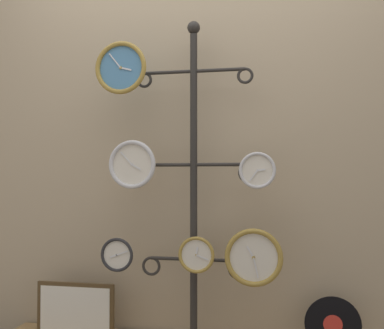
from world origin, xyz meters
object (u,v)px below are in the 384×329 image
clock_middle_right (257,170)px  clock_bottom_left (117,255)px  clock_top_left (121,68)px  vinyl_record (333,324)px  display_stand (194,227)px  clock_bottom_center (197,255)px  clock_bottom_right (254,257)px  picture_frame (75,309)px  clock_middle_left (132,165)px

clock_middle_right → clock_bottom_left: (-0.77, -0.03, -0.47)m
clock_top_left → vinyl_record: size_ratio=1.03×
display_stand → clock_bottom_center: display_stand is taller
clock_top_left → clock_middle_right: clock_top_left is taller
clock_middle_right → vinyl_record: 0.89m
clock_bottom_right → vinyl_record: 0.54m
clock_top_left → vinyl_record: clock_top_left is taller
clock_top_left → clock_middle_right: (0.75, 0.04, -0.57)m
clock_middle_right → clock_bottom_left: bearing=-177.6°
clock_bottom_left → clock_bottom_center: 0.45m
vinyl_record → picture_frame: bearing=-178.7°
clock_middle_right → picture_frame: size_ratio=0.42×
clock_middle_left → picture_frame: size_ratio=0.58×
clock_middle_right → picture_frame: (-1.05, 0.03, -0.80)m
clock_middle_right → clock_bottom_left: clock_middle_right is taller
clock_middle_left → vinyl_record: 1.37m
clock_bottom_left → vinyl_record: clock_bottom_left is taller
clock_middle_right → clock_bottom_right: size_ratio=0.64×
clock_middle_right → clock_bottom_center: clock_middle_right is taller
clock_middle_left → clock_bottom_left: size_ratio=1.45×
display_stand → clock_bottom_left: 0.45m
clock_middle_left → clock_bottom_left: 0.51m
vinyl_record → display_stand: bearing=179.0°
clock_bottom_right → vinyl_record: bearing=13.2°
clock_middle_right → vinyl_record: (0.38, 0.06, -0.81)m
display_stand → picture_frame: display_stand is taller
clock_bottom_left → clock_top_left: bearing=-30.2°
clock_top_left → picture_frame: (-0.30, 0.07, -1.37)m
clock_middle_right → picture_frame: bearing=178.6°
clock_bottom_center → vinyl_record: bearing=7.2°
clock_top_left → clock_middle_right: 0.94m
display_stand → picture_frame: size_ratio=3.96×
display_stand → clock_bottom_right: size_ratio=6.11×
display_stand → clock_middle_right: (0.36, -0.07, 0.32)m
clock_bottom_left → picture_frame: (-0.28, 0.06, -0.33)m
clock_middle_left → clock_bottom_center: size_ratio=1.38×
vinyl_record → clock_bottom_right: bearing=-166.8°
clock_bottom_center → display_stand: bearing=108.9°
clock_top_left → clock_middle_left: 0.54m
display_stand → clock_top_left: display_stand is taller
display_stand → clock_bottom_left: size_ratio=9.90×
clock_middle_left → clock_bottom_left: bearing=-167.0°
display_stand → vinyl_record: bearing=-1.0°
clock_middle_left → clock_bottom_center: 0.61m
clock_bottom_center → clock_bottom_right: 0.30m
clock_bottom_right → clock_middle_left: bearing=178.2°
clock_middle_right → clock_bottom_center: (-0.32, -0.03, -0.45)m
clock_middle_right → clock_bottom_center: size_ratio=1.00×
display_stand → clock_bottom_center: 0.17m
clock_bottom_center → vinyl_record: 0.80m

